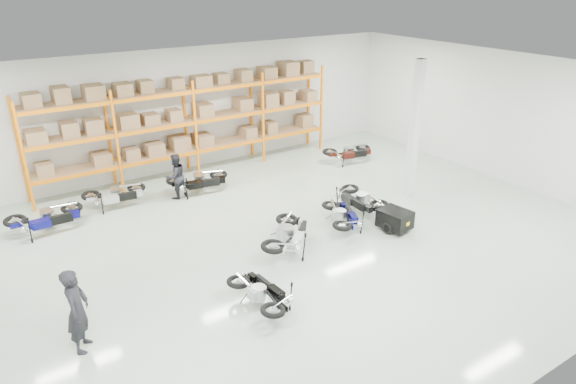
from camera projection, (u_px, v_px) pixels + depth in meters
room at (288, 165)px, 13.50m from camera, size 18.00×18.00×18.00m
pallet_rack at (190, 113)px, 18.44m from camera, size 11.28×0.98×3.62m
structural_column at (414, 130)px, 16.51m from camera, size 0.25×0.25×4.50m
moto_blue_centre at (343, 212)px, 14.92m from camera, size 1.42×1.83×1.06m
moto_silver_left at (289, 230)px, 13.72m from camera, size 2.03×2.00×1.23m
moto_black_far_left at (262, 289)px, 11.32m from camera, size 0.92×1.68×1.05m
moto_touring_right at (359, 195)px, 15.97m from camera, size 0.92×1.76×1.12m
trailer at (395, 219)px, 14.81m from camera, size 0.84×1.52×0.62m
moto_back_a at (45, 214)px, 14.68m from camera, size 1.86×0.95×1.20m
moto_back_b at (115, 191)px, 16.29m from camera, size 1.80×1.05×1.11m
moto_back_c at (198, 177)px, 17.33m from camera, size 1.95×1.24×1.17m
moto_back_d at (349, 149)px, 20.10m from camera, size 1.90×1.22×1.13m
person_left at (77, 310)px, 9.94m from camera, size 0.69×0.78×1.80m
person_back at (176, 176)px, 16.82m from camera, size 0.86×0.74×1.53m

